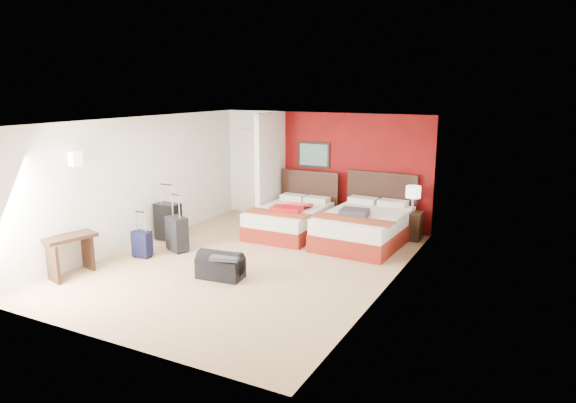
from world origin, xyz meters
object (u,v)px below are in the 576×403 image
Objects in this scene: table_lamp at (413,199)px; desk at (71,255)px; bed_left at (290,221)px; bed_right at (364,228)px; duffel_bag at (221,267)px; suitcase_black at (168,223)px; red_suitcase_open at (292,207)px; suitcase_navy at (142,245)px; suitcase_charcoal at (177,235)px; nightstand at (411,226)px.

table_lamp is 0.65× the size of desk.
bed_left is 1.63m from bed_right.
duffel_bag is 0.90× the size of desk.
suitcase_black reaches higher than bed_right.
suitcase_navy is (-1.79, -2.50, -0.39)m from red_suitcase_open.
suitcase_black reaches higher than duffel_bag.
desk is at bearing -131.12° from bed_right.
red_suitcase_open is at bearing 49.83° from suitcase_navy.
red_suitcase_open reaches higher than bed_left.
table_lamp is 4.72m from suitcase_charcoal.
suitcase_black is at bearing -153.08° from nightstand.
table_lamp is 0.84× the size of suitcase_charcoal.
bed_left is 2.52m from nightstand.
red_suitcase_open is at bearing -158.33° from table_lamp.
bed_left is at bearing 76.48° from desk.
duffel_bag is (0.08, -2.71, -0.43)m from red_suitcase_open.
suitcase_charcoal is (-2.98, -2.07, 0.00)m from bed_right.
red_suitcase_open reaches higher than nightstand.
bed_left is 4.05× the size of suitcase_navy.
table_lamp is (0.76, 0.76, 0.52)m from bed_right.
bed_right is at bearing 1.28° from bed_left.
nightstand is 1.07× the size of table_lamp.
bed_left is 2.55× the size of duffel_bag.
suitcase_charcoal reaches higher than suitcase_navy.
bed_left is 2.21× the size of red_suitcase_open.
suitcase_charcoal is at bearing 146.97° from duffel_bag.
nightstand reaches higher than duffel_bag.
red_suitcase_open is (-1.53, -0.15, 0.30)m from bed_right.
bed_right reaches higher than nightstand.
table_lamp is 4.97m from suitcase_black.
bed_right is 3.93m from suitcase_black.
bed_right reaches higher than bed_left.
table_lamp is at bearing 0.00° from nightstand.
suitcase_black is 0.90× the size of desk.
suitcase_navy is (-4.08, -3.41, -0.05)m from nightstand.
suitcase_navy is 0.63× the size of duffel_bag.
suitcase_black is at bearing 102.04° from desk.
desk is (-4.47, -4.65, -0.49)m from table_lamp.
suitcase_charcoal is at bearing -142.69° from bed_right.
table_lamp is (2.39, 0.81, 0.56)m from bed_left.
duffel_bag is (-2.21, -3.62, -0.10)m from nightstand.
suitcase_charcoal is (-1.35, -2.02, 0.04)m from bed_left.
suitcase_charcoal is at bearing 55.19° from suitcase_navy.
suitcase_black reaches higher than suitcase_navy.
table_lamp is 4.29m from duffel_bag.
duffel_bag is at bearing -11.04° from suitcase_navy.
table_lamp reaches higher than duffel_bag.
suitcase_black is at bearing -151.59° from table_lamp.
bed_right is 3.94× the size of table_lamp.
table_lamp is at bearing 61.08° from desk.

